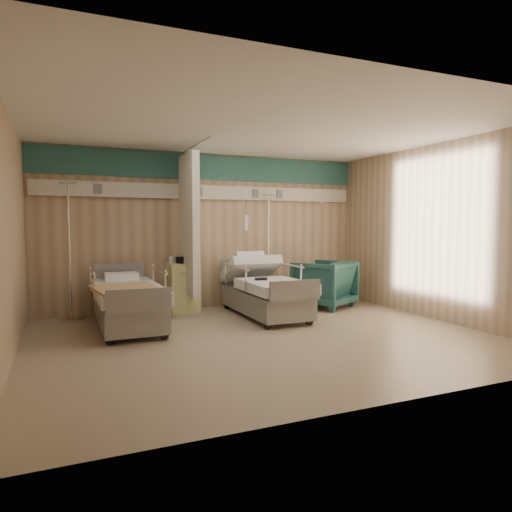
# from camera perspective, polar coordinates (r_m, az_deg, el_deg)

# --- Properties ---
(ground) EXTENTS (6.00, 5.00, 0.00)m
(ground) POSITION_cam_1_polar(r_m,az_deg,el_deg) (6.24, 0.96, -10.13)
(ground) COLOR gray
(ground) RESTS_ON ground
(room_walls) EXTENTS (6.04, 5.04, 2.82)m
(room_walls) POSITION_cam_1_polar(r_m,az_deg,el_deg) (6.28, -0.23, 7.09)
(room_walls) COLOR tan
(room_walls) RESTS_ON ground
(bed_right) EXTENTS (1.00, 2.16, 0.63)m
(bed_right) POSITION_cam_1_polar(r_m,az_deg,el_deg) (7.58, 1.10, -5.18)
(bed_right) COLOR white
(bed_right) RESTS_ON ground
(bed_left) EXTENTS (1.00, 2.16, 0.63)m
(bed_left) POSITION_cam_1_polar(r_m,az_deg,el_deg) (6.99, -15.70, -6.11)
(bed_left) COLOR white
(bed_left) RESTS_ON ground
(bedside_cabinet) EXTENTS (0.50, 0.48, 0.85)m
(bedside_cabinet) POSITION_cam_1_polar(r_m,az_deg,el_deg) (8.03, -9.09, -3.91)
(bedside_cabinet) COLOR #EBE992
(bedside_cabinet) RESTS_ON ground
(visitor_armchair) EXTENTS (1.26, 1.27, 0.86)m
(visitor_armchair) POSITION_cam_1_polar(r_m,az_deg,el_deg) (8.46, 8.52, -3.46)
(visitor_armchair) COLOR #1C4745
(visitor_armchair) RESTS_ON ground
(waffle_blanket) EXTENTS (0.74, 0.71, 0.06)m
(waffle_blanket) POSITION_cam_1_polar(r_m,az_deg,el_deg) (8.40, 8.42, -0.33)
(waffle_blanket) COLOR silver
(waffle_blanket) RESTS_ON visitor_armchair
(iv_stand_right) EXTENTS (0.37, 0.37, 2.09)m
(iv_stand_right) POSITION_cam_1_polar(r_m,az_deg,el_deg) (8.63, 1.53, -3.30)
(iv_stand_right) COLOR silver
(iv_stand_right) RESTS_ON ground
(iv_stand_left) EXTENTS (0.39, 0.39, 2.18)m
(iv_stand_left) POSITION_cam_1_polar(r_m,az_deg,el_deg) (7.77, -22.16, -4.27)
(iv_stand_left) COLOR silver
(iv_stand_left) RESTS_ON ground
(call_remote) EXTENTS (0.19, 0.09, 0.04)m
(call_remote) POSITION_cam_1_polar(r_m,az_deg,el_deg) (7.28, 0.64, -2.89)
(call_remote) COLOR black
(call_remote) RESTS_ON bed_right
(tan_blanket) EXTENTS (0.95, 1.13, 0.04)m
(tan_blanket) POSITION_cam_1_polar(r_m,az_deg,el_deg) (6.47, -15.85, -3.93)
(tan_blanket) COLOR tan
(tan_blanket) RESTS_ON bed_left
(toiletry_bag) EXTENTS (0.25, 0.21, 0.12)m
(toiletry_bag) POSITION_cam_1_polar(r_m,az_deg,el_deg) (7.96, -9.09, -0.48)
(toiletry_bag) COLOR black
(toiletry_bag) RESTS_ON bedside_cabinet
(white_cup) EXTENTS (0.09, 0.09, 0.12)m
(white_cup) POSITION_cam_1_polar(r_m,az_deg,el_deg) (7.98, -10.56, -0.47)
(white_cup) COLOR white
(white_cup) RESTS_ON bedside_cabinet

